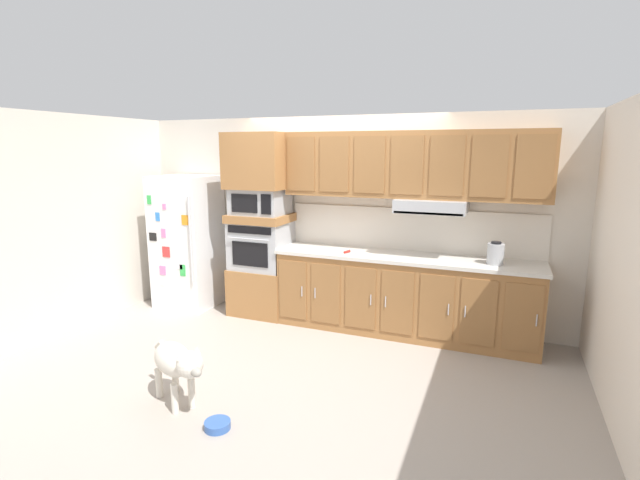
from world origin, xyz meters
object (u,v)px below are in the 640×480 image
Objects in this scene: refrigerator at (188,241)px; microwave at (260,201)px; built_in_oven at (261,245)px; screwdriver at (348,252)px; electric_kettle at (495,254)px; dog at (177,362)px; dog_food_bowl at (217,425)px.

microwave is at bearing 3.55° from refrigerator.
built_in_oven is 1.09× the size of microwave.
microwave reaches higher than screwdriver.
electric_kettle is 0.30× the size of dog.
dog is (0.45, -2.25, -0.51)m from built_in_oven.
dog is (0.45, -2.25, -1.07)m from microwave.
built_in_oven reaches higher than dog_food_bowl.
refrigerator is at bearing -176.45° from built_in_oven.
refrigerator is 1.09m from built_in_oven.
electric_kettle reaches higher than dog.
electric_kettle is 1.20× the size of dog_food_bowl.
refrigerator reaches higher than dog.
electric_kettle is at bearing 51.68° from dog_food_bowl.
microwave is at bearing 111.16° from dog_food_bowl.
built_in_oven is at bearing 179.03° from electric_kettle.
electric_kettle is at bearing 0.30° from refrigerator.
built_in_oven is 4.49× the size of screwdriver.
dog is 3.98× the size of dog_food_bowl.
dog is at bearing -78.77° from microwave.
dog is (-2.35, -2.20, -0.65)m from electric_kettle.
dog_food_bowl is (0.49, -0.16, -0.35)m from dog.
screwdriver reaches higher than dog_food_bowl.
electric_kettle is (3.89, 0.02, 0.15)m from refrigerator.
microwave is 0.81× the size of dog.
microwave reaches higher than built_in_oven.
refrigerator is at bearing 153.07° from dog.
built_in_oven is 0.56m from microwave.
microwave is 3.22× the size of dog_food_bowl.
refrigerator reaches higher than built_in_oven.
screwdriver is at bearing 98.39° from dog.
microwave is 4.13× the size of screwdriver.
dog is at bearing -136.90° from electric_kettle.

